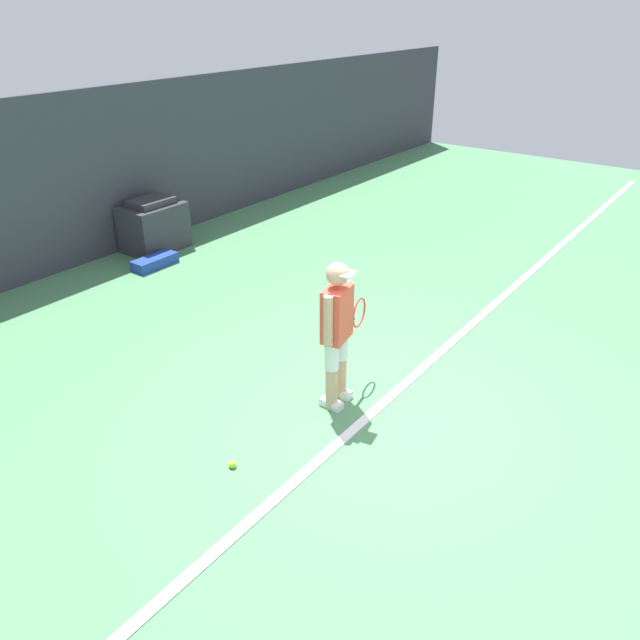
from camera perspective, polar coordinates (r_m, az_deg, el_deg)
ground_plane at (r=6.20m, az=6.26°, el=-8.77°), size 24.00×24.00×0.00m
back_wall at (r=9.68m, az=-25.07°, el=10.55°), size 24.00×0.10×2.51m
court_baseline at (r=6.26m, az=5.05°, el=-8.24°), size 21.60×0.10×0.01m
tennis_player at (r=5.96m, az=1.61°, el=-0.78°), size 0.94×0.31×1.51m
tennis_ball at (r=5.62m, az=-8.02°, el=-12.92°), size 0.07×0.07×0.07m
covered_chair at (r=10.44m, az=-14.95°, el=8.33°), size 0.95×0.69×0.84m
equipment_bag at (r=9.83m, az=-14.86°, el=5.18°), size 0.71×0.28×0.16m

